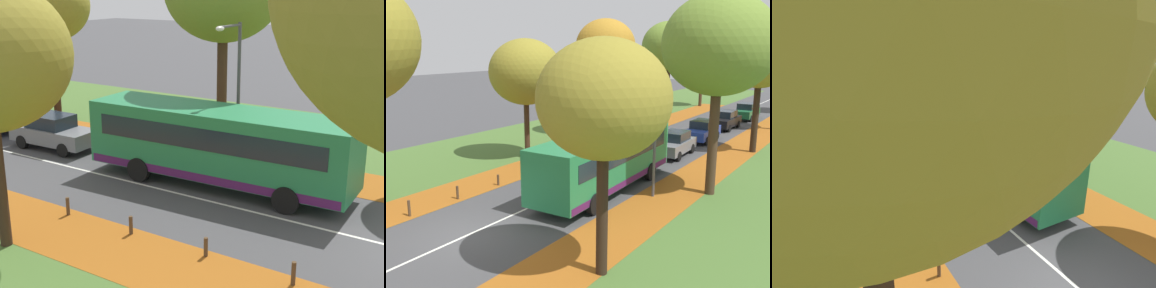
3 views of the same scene
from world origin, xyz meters
TOP-DOWN VIEW (x-y plane):
  - grass_verge_right at (9.20, 20.00)m, footprint 12.00×90.00m
  - leaf_litter_right at (4.60, 14.00)m, footprint 2.80×60.00m
  - tree_right_mid at (5.66, 20.82)m, footprint 4.26×4.26m
  - bollard_second at (-3.59, 2.67)m, footprint 0.12×0.12m
  - bollard_third at (-3.52, 5.35)m, footprint 0.12×0.12m
  - bollard_fourth at (-3.57, 8.03)m, footprint 0.12×0.12m
  - bollard_fifth at (-3.59, 10.71)m, footprint 0.12×0.12m
  - streetlamp_right at (3.67, 8.38)m, footprint 1.89×0.28m
  - bus at (1.57, 7.89)m, footprint 2.94×10.49m
  - car_grey_lead at (1.56, 16.82)m, footprint 1.90×4.26m

SIDE VIEW (x-z plane):
  - grass_verge_right at x=9.20m, z-range 0.00..0.01m
  - leaf_litter_right at x=4.60m, z-range 0.01..0.01m
  - bollard_third at x=-3.52m, z-range 0.00..0.58m
  - bollard_fourth at x=-3.57m, z-range 0.00..0.60m
  - bollard_fifth at x=-3.59m, z-range 0.00..0.63m
  - bollard_second at x=-3.59m, z-range 0.00..0.66m
  - car_grey_lead at x=1.56m, z-range 0.00..1.62m
  - bus at x=1.57m, z-range 0.21..3.19m
  - streetlamp_right at x=3.67m, z-range 0.74..6.74m
  - tree_right_mid at x=5.66m, z-range 2.16..10.42m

